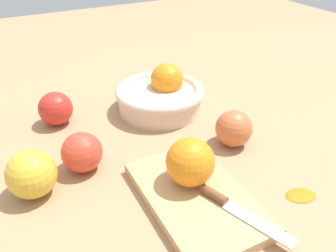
% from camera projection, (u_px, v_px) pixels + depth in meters
% --- Properties ---
extents(ground_plane, '(2.40, 2.40, 0.00)m').
position_uv_depth(ground_plane, '(153.00, 161.00, 0.64)').
color(ground_plane, tan).
extents(bowl, '(0.20, 0.20, 0.10)m').
position_uv_depth(bowl, '(161.00, 95.00, 0.79)').
color(bowl, beige).
rests_on(bowl, ground_plane).
extents(cutting_board, '(0.24, 0.15, 0.02)m').
position_uv_depth(cutting_board, '(196.00, 198.00, 0.55)').
color(cutting_board, tan).
rests_on(cutting_board, ground_plane).
extents(orange_on_board, '(0.08, 0.08, 0.08)m').
position_uv_depth(orange_on_board, '(190.00, 162.00, 0.55)').
color(orange_on_board, orange).
rests_on(orange_on_board, cutting_board).
extents(knife, '(0.15, 0.07, 0.01)m').
position_uv_depth(knife, '(232.00, 206.00, 0.51)').
color(knife, silver).
rests_on(knife, cutting_board).
extents(apple_front_left, '(0.07, 0.07, 0.07)m').
position_uv_depth(apple_front_left, '(56.00, 109.00, 0.74)').
color(apple_front_left, red).
rests_on(apple_front_left, ground_plane).
extents(apple_front_left_2, '(0.07, 0.07, 0.07)m').
position_uv_depth(apple_front_left_2, '(82.00, 152.00, 0.61)').
color(apple_front_left_2, '#D6422D').
rests_on(apple_front_left_2, ground_plane).
extents(apple_back_center, '(0.07, 0.07, 0.07)m').
position_uv_depth(apple_back_center, '(234.00, 128.00, 0.67)').
color(apple_back_center, '#CC6638').
rests_on(apple_back_center, ground_plane).
extents(apple_front_center, '(0.08, 0.08, 0.08)m').
position_uv_depth(apple_front_center, '(32.00, 174.00, 0.55)').
color(apple_front_center, gold).
rests_on(apple_front_center, ground_plane).
extents(citrus_peel, '(0.05, 0.06, 0.01)m').
position_uv_depth(citrus_peel, '(301.00, 194.00, 0.56)').
color(citrus_peel, orange).
rests_on(citrus_peel, ground_plane).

